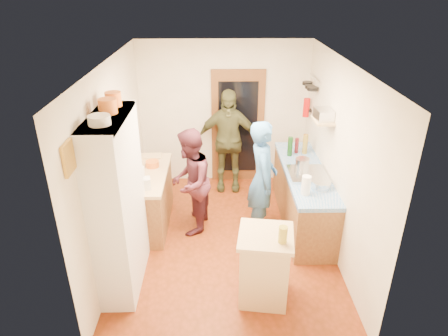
{
  "coord_description": "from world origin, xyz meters",
  "views": [
    {
      "loc": [
        -0.13,
        -4.88,
        3.55
      ],
      "look_at": [
        -0.03,
        0.15,
        1.11
      ],
      "focal_mm": 32.0,
      "sensor_mm": 36.0,
      "label": 1
    }
  ],
  "objects_px": {
    "island_base": "(264,268)",
    "person_left": "(193,181)",
    "hutch_body": "(118,205)",
    "right_counter_base": "(302,197)",
    "person_hob": "(265,179)",
    "person_back": "(228,141)"
  },
  "relations": [
    {
      "from": "right_counter_base",
      "to": "person_left",
      "type": "distance_m",
      "value": 1.74
    },
    {
      "from": "island_base",
      "to": "person_back",
      "type": "relative_size",
      "value": 0.46
    },
    {
      "from": "island_base",
      "to": "person_back",
      "type": "xyz_separation_m",
      "value": [
        -0.35,
        2.78,
        0.5
      ]
    },
    {
      "from": "hutch_body",
      "to": "person_left",
      "type": "distance_m",
      "value": 1.42
    },
    {
      "from": "hutch_body",
      "to": "person_back",
      "type": "height_order",
      "value": "hutch_body"
    },
    {
      "from": "island_base",
      "to": "person_back",
      "type": "distance_m",
      "value": 2.85
    },
    {
      "from": "hutch_body",
      "to": "right_counter_base",
      "type": "xyz_separation_m",
      "value": [
        2.5,
        1.3,
        -0.68
      ]
    },
    {
      "from": "right_counter_base",
      "to": "island_base",
      "type": "xyz_separation_m",
      "value": [
        -0.78,
        -1.66,
        0.01
      ]
    },
    {
      "from": "island_base",
      "to": "right_counter_base",
      "type": "bearing_deg",
      "value": 64.83
    },
    {
      "from": "right_counter_base",
      "to": "person_back",
      "type": "distance_m",
      "value": 1.67
    },
    {
      "from": "island_base",
      "to": "person_left",
      "type": "relative_size",
      "value": 0.53
    },
    {
      "from": "right_counter_base",
      "to": "island_base",
      "type": "relative_size",
      "value": 2.56
    },
    {
      "from": "person_hob",
      "to": "person_left",
      "type": "distance_m",
      "value": 1.06
    },
    {
      "from": "person_hob",
      "to": "person_back",
      "type": "xyz_separation_m",
      "value": [
        -0.49,
        1.38,
        0.05
      ]
    },
    {
      "from": "island_base",
      "to": "hutch_body",
      "type": "bearing_deg",
      "value": 168.12
    },
    {
      "from": "island_base",
      "to": "person_left",
      "type": "xyz_separation_m",
      "value": [
        -0.91,
        1.5,
        0.38
      ]
    },
    {
      "from": "hutch_body",
      "to": "person_hob",
      "type": "distance_m",
      "value": 2.14
    },
    {
      "from": "hutch_body",
      "to": "person_back",
      "type": "relative_size",
      "value": 1.19
    },
    {
      "from": "hutch_body",
      "to": "right_counter_base",
      "type": "height_order",
      "value": "hutch_body"
    },
    {
      "from": "person_left",
      "to": "person_hob",
      "type": "bearing_deg",
      "value": 93.81
    },
    {
      "from": "hutch_body",
      "to": "island_base",
      "type": "distance_m",
      "value": 1.88
    },
    {
      "from": "person_back",
      "to": "person_hob",
      "type": "bearing_deg",
      "value": -68.51
    }
  ]
}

